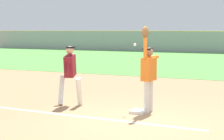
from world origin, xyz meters
TOP-DOWN VIEW (x-y plane):
  - ground_plane at (0.00, 0.00)m, footprint 80.44×80.44m
  - first_base at (-0.25, 0.83)m, footprint 0.38×0.38m
  - fielder at (-0.04, 1.02)m, footprint 0.32×0.90m
  - runner at (-2.38, 0.99)m, footprint 0.85×0.83m
  - baseball at (-0.46, 1.13)m, footprint 0.07×0.07m
  - parked_car_green at (-6.62, 30.14)m, footprint 4.44×2.20m

SIDE VIEW (x-z plane):
  - ground_plane at x=0.00m, z-range 0.00..0.00m
  - first_base at x=-0.25m, z-range 0.00..0.08m
  - parked_car_green at x=-6.62m, z-range 0.05..1.30m
  - runner at x=-2.38m, z-range 0.14..1.86m
  - fielder at x=-0.04m, z-range -0.02..2.26m
  - baseball at x=-0.46m, z-range 1.75..1.82m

